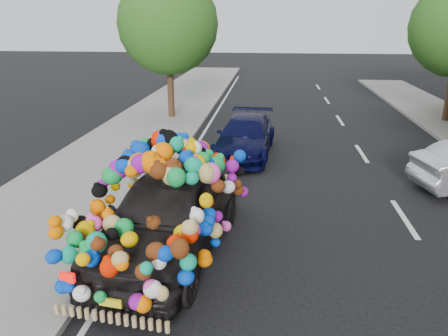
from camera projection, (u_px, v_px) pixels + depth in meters
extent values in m
plane|color=black|center=(243.00, 211.00, 10.09)|extent=(100.00, 100.00, 0.00)
cube|color=gray|center=(65.00, 201.00, 10.51)|extent=(4.00, 60.00, 0.12)
cube|color=gray|center=(144.00, 204.00, 10.31)|extent=(0.15, 60.00, 0.13)
cylinder|color=#332114|center=(171.00, 88.00, 18.97)|extent=(0.28, 0.28, 2.73)
sphere|color=#285015|center=(168.00, 24.00, 18.11)|extent=(4.20, 4.20, 4.20)
imported|color=black|center=(170.00, 212.00, 8.14)|extent=(2.49, 4.89, 1.59)
cube|color=red|center=(67.00, 277.00, 6.12)|extent=(0.23, 0.09, 0.14)
cube|color=red|center=(152.00, 290.00, 5.83)|extent=(0.23, 0.09, 0.14)
cube|color=yellow|center=(110.00, 303.00, 6.06)|extent=(0.34, 0.08, 0.12)
imported|color=black|center=(245.00, 136.00, 14.15)|extent=(2.03, 4.31, 1.22)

